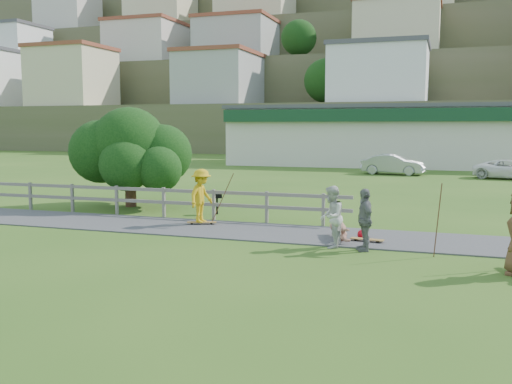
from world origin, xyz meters
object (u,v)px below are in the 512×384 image
Objects in this scene: skater_fallen at (340,231)px; tree at (130,161)px; spectator_a at (331,217)px; car_silver at (393,164)px; spectator_b at (364,220)px; car_white at (510,169)px; skater_rider at (201,199)px; bbq at (217,203)px.

tree is at bearing 132.91° from skater_fallen.
spectator_a is 0.40× the size of car_silver.
car_white is at bearing 142.36° from spectator_b.
spectator_b is at bearing -27.84° from tree.
skater_rider is 24.67m from car_white.
car_silver is 21.05m from bbq.
bbq is (-0.43, 2.42, -0.49)m from skater_rider.
car_silver is at bearing 179.40° from spectator_a.
skater_rider is 23.33m from car_silver.
skater_fallen is at bearing 174.57° from spectator_a.
skater_rider reaches higher than spectator_a.
skater_rider is 1.07× the size of spectator_b.
car_white is 5.32× the size of bbq.
spectator_b is 2.04× the size of bbq.
skater_fallen is 1.91× the size of bbq.
spectator_b is at bearing -171.29° from car_silver.
bbq is (4.24, -0.83, -1.49)m from tree.
spectator_b is at bearing -58.37° from bbq.
spectator_b is 25.23m from car_silver.
spectator_a is 0.34× the size of tree.
spectator_a reaches higher than bbq.
spectator_a is 2.07× the size of bbq.
skater_rider is at bearing 144.91° from skater_fallen.
tree is at bearing 63.66° from skater_rider.
skater_rider reaches higher than spectator_b.
bbq is (-5.29, 4.57, -0.45)m from spectator_a.
spectator_a is (-0.07, -1.08, 0.57)m from skater_fallen.
car_white is 0.88× the size of tree.
spectator_a is (4.86, -2.15, -0.05)m from skater_rider.
skater_fallen is 6.39m from bbq.
skater_rider is 5.08m from skater_fallen.
skater_rider reaches higher than car_silver.
skater_rider is 5.31m from spectator_a.
skater_fallen is at bearing -173.16° from car_silver.
tree reaches higher than skater_rider.
skater_rider is at bearing -34.88° from tree.
skater_fallen is at bearing -93.70° from skater_rider.
car_silver is 0.85× the size of tree.
car_white is at bearing -19.81° from skater_rider.
spectator_a is at bearing -173.38° from car_silver.
car_white is (5.93, 23.97, -0.23)m from spectator_b.
car_white is 24.71m from tree.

